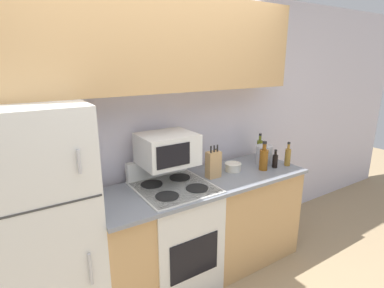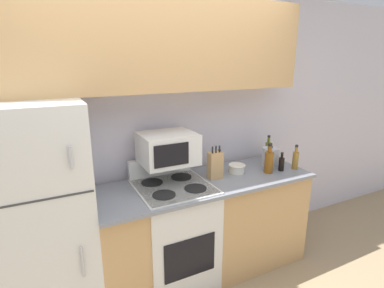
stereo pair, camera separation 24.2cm
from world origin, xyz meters
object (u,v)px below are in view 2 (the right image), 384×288
object	(u,v)px
bottle_cooking_spray	(219,164)
bottle_whiskey	(269,161)
microwave	(168,148)
knife_block	(215,165)
stove	(174,234)
bottle_olive_oil	(268,150)
refrigerator	(41,222)
bottle_soy_sauce	(281,163)
bottle_vinegar	(295,160)
kettle	(271,157)
bowl	(237,168)

from	to	relation	value
bottle_cooking_spray	bottle_whiskey	distance (m)	0.46
microwave	knife_block	distance (m)	0.45
stove	knife_block	world-z (taller)	knife_block
bottle_olive_oil	bottle_whiskey	xyz separation A→B (m)	(-0.25, -0.30, 0.01)
refrigerator	bottle_soy_sauce	bearing A→B (deg)	-4.19
bottle_olive_oil	knife_block	bearing A→B (deg)	-165.54
refrigerator	knife_block	xyz separation A→B (m)	(1.40, -0.03, 0.20)
bottle_cooking_spray	microwave	bearing A→B (deg)	179.65
microwave	bottle_vinegar	xyz separation A→B (m)	(1.20, -0.25, -0.21)
refrigerator	bottle_vinegar	world-z (taller)	refrigerator
refrigerator	microwave	distance (m)	1.07
bottle_cooking_spray	bottle_vinegar	bearing A→B (deg)	-19.58
stove	bottle_soy_sauce	xyz separation A→B (m)	(1.06, -0.11, 0.51)
bottle_whiskey	kettle	xyz separation A→B (m)	(0.14, 0.13, -0.02)
bowl	bottle_whiskey	distance (m)	0.30
stove	bottle_whiskey	xyz separation A→B (m)	(0.92, -0.10, 0.55)
microwave	kettle	bearing A→B (deg)	-4.37
stove	bowl	world-z (taller)	stove
bowl	bottle_vinegar	size ratio (longest dim) A/B	0.65
microwave	bottle_vinegar	size ratio (longest dim) A/B	1.88
refrigerator	stove	xyz separation A→B (m)	(0.99, -0.04, -0.36)
stove	kettle	size ratio (longest dim) A/B	5.23
bottle_cooking_spray	kettle	distance (m)	0.55
knife_block	bottle_vinegar	world-z (taller)	knife_block
microwave	kettle	xyz separation A→B (m)	(1.05, -0.08, -0.21)
bottle_vinegar	bottle_whiskey	world-z (taller)	bottle_whiskey
bottle_whiskey	knife_block	bearing A→B (deg)	168.24
refrigerator	bottle_vinegar	bearing A→B (deg)	-4.60
bottle_vinegar	bowl	bearing A→B (deg)	162.29
bottle_cooking_spray	refrigerator	bearing A→B (deg)	-177.28
microwave	bottle_olive_oil	distance (m)	1.18
bottle_cooking_spray	stove	bearing A→B (deg)	-168.11
knife_block	bottle_vinegar	xyz separation A→B (m)	(0.80, -0.15, -0.03)
bottle_olive_oil	kettle	bearing A→B (deg)	-122.54
stove	bottle_soy_sauce	size ratio (longest dim) A/B	6.07
knife_block	kettle	size ratio (longest dim) A/B	1.42
refrigerator	bowl	distance (m)	1.66
bottle_whiskey	stove	bearing A→B (deg)	173.81
bottle_soy_sauce	refrigerator	bearing A→B (deg)	175.81
microwave	bottle_whiskey	size ratio (longest dim) A/B	1.61
stove	bottle_olive_oil	xyz separation A→B (m)	(1.17, 0.20, 0.54)
stove	microwave	size ratio (longest dim) A/B	2.43
bottle_cooking_spray	bottle_whiskey	xyz separation A→B (m)	(0.41, -0.21, 0.02)
knife_block	bottle_olive_oil	size ratio (longest dim) A/B	1.14
stove	bottle_vinegar	bearing A→B (deg)	-6.66
stove	bottle_olive_oil	world-z (taller)	bottle_olive_oil
bottle_olive_oil	stove	bearing A→B (deg)	-170.12
refrigerator	bottle_whiskey	distance (m)	1.92
kettle	bottle_soy_sauce	bearing A→B (deg)	-88.95
bottle_soy_sauce	stove	bearing A→B (deg)	173.82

